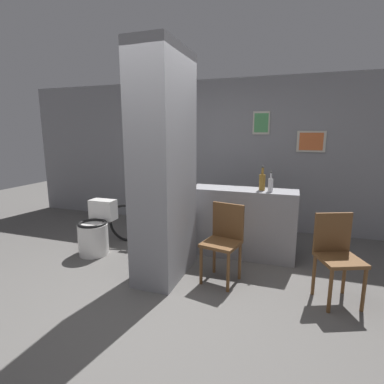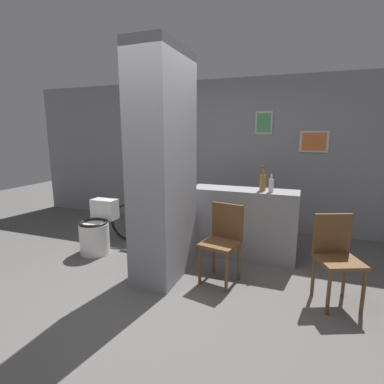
{
  "view_description": "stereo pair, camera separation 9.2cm",
  "coord_description": "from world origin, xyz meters",
  "px_view_note": "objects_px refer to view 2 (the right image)",
  "views": [
    {
      "loc": [
        1.26,
        -2.65,
        1.69
      ],
      "look_at": [
        0.06,
        0.87,
        0.95
      ],
      "focal_mm": 28.0,
      "sensor_mm": 36.0,
      "label": 1
    },
    {
      "loc": [
        1.34,
        -2.62,
        1.69
      ],
      "look_at": [
        0.06,
        0.87,
        0.95
      ],
      "focal_mm": 28.0,
      "sensor_mm": 36.0,
      "label": 2
    }
  ],
  "objects_px": {
    "toilet": "(97,231)",
    "chair_by_doorway": "(336,254)",
    "chair_near_pillar": "(223,239)",
    "bicycle": "(157,225)",
    "bottle_tall": "(263,182)"
  },
  "relations": [
    {
      "from": "toilet",
      "to": "chair_by_doorway",
      "type": "height_order",
      "value": "chair_by_doorway"
    },
    {
      "from": "chair_by_doorway",
      "to": "bicycle",
      "type": "xyz_separation_m",
      "value": [
        -2.37,
        0.77,
        -0.19
      ]
    },
    {
      "from": "chair_near_pillar",
      "to": "chair_by_doorway",
      "type": "xyz_separation_m",
      "value": [
        1.17,
        -0.05,
        0.0
      ]
    },
    {
      "from": "toilet",
      "to": "bottle_tall",
      "type": "bearing_deg",
      "value": 14.63
    },
    {
      "from": "chair_near_pillar",
      "to": "bicycle",
      "type": "bearing_deg",
      "value": 160.85
    },
    {
      "from": "toilet",
      "to": "bicycle",
      "type": "bearing_deg",
      "value": 37.46
    },
    {
      "from": "bicycle",
      "to": "toilet",
      "type": "bearing_deg",
      "value": -142.54
    },
    {
      "from": "chair_near_pillar",
      "to": "bicycle",
      "type": "relative_size",
      "value": 0.54
    },
    {
      "from": "toilet",
      "to": "chair_near_pillar",
      "type": "height_order",
      "value": "chair_near_pillar"
    },
    {
      "from": "bicycle",
      "to": "chair_near_pillar",
      "type": "bearing_deg",
      "value": -31.06
    },
    {
      "from": "chair_near_pillar",
      "to": "bicycle",
      "type": "height_order",
      "value": "chair_near_pillar"
    },
    {
      "from": "chair_by_doorway",
      "to": "bicycle",
      "type": "height_order",
      "value": "chair_by_doorway"
    },
    {
      "from": "bicycle",
      "to": "bottle_tall",
      "type": "height_order",
      "value": "bottle_tall"
    },
    {
      "from": "chair_near_pillar",
      "to": "bottle_tall",
      "type": "relative_size",
      "value": 2.73
    },
    {
      "from": "toilet",
      "to": "chair_by_doorway",
      "type": "bearing_deg",
      "value": -4.48
    }
  ]
}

